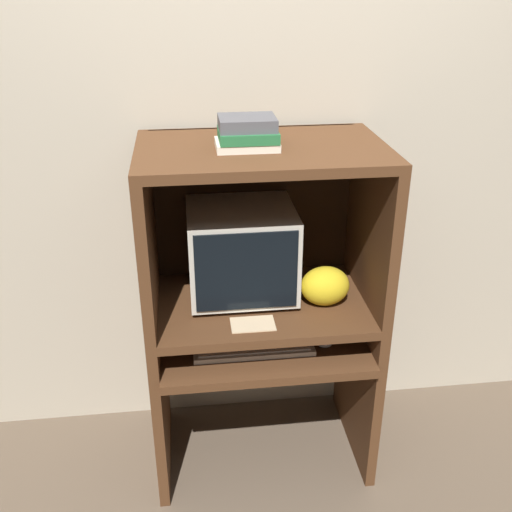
# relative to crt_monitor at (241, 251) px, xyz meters

# --- Properties ---
(ground_plane) EXTENTS (12.00, 12.00, 0.00)m
(ground_plane) POSITION_rel_crt_monitor_xyz_m (0.07, -0.35, -0.96)
(ground_plane) COLOR brown
(wall_back) EXTENTS (6.00, 0.06, 2.60)m
(wall_back) POSITION_rel_crt_monitor_xyz_m (0.07, 0.28, 0.34)
(wall_back) COLOR #B2A893
(wall_back) RESTS_ON ground_plane
(desk_base) EXTENTS (0.89, 0.59, 0.62)m
(desk_base) POSITION_rel_crt_monitor_xyz_m (0.07, -0.10, -0.57)
(desk_base) COLOR #4C2D19
(desk_base) RESTS_ON ground_plane
(desk_monitor_shelf) EXTENTS (0.89, 0.57, 0.15)m
(desk_monitor_shelf) POSITION_rel_crt_monitor_xyz_m (0.07, -0.07, -0.23)
(desk_monitor_shelf) COLOR #4C2D19
(desk_monitor_shelf) RESTS_ON desk_base
(hutch_upper) EXTENTS (0.89, 0.57, 0.63)m
(hutch_upper) POSITION_rel_crt_monitor_xyz_m (0.07, -0.04, 0.22)
(hutch_upper) COLOR #4C2D19
(hutch_upper) RESTS_ON desk_monitor_shelf
(crt_monitor) EXTENTS (0.41, 0.38, 0.37)m
(crt_monitor) POSITION_rel_crt_monitor_xyz_m (0.00, 0.00, 0.00)
(crt_monitor) COLOR beige
(crt_monitor) RESTS_ON desk_monitor_shelf
(keyboard) EXTENTS (0.47, 0.13, 0.03)m
(keyboard) POSITION_rel_crt_monitor_xyz_m (0.02, -0.19, -0.33)
(keyboard) COLOR beige
(keyboard) RESTS_ON desk_base
(mouse) EXTENTS (0.06, 0.04, 0.03)m
(mouse) POSITION_rel_crt_monitor_xyz_m (0.31, -0.20, -0.33)
(mouse) COLOR #B7B7B7
(mouse) RESTS_ON desk_base
(snack_bag) EXTENTS (0.19, 0.14, 0.16)m
(snack_bag) POSITION_rel_crt_monitor_xyz_m (0.31, -0.12, -0.11)
(snack_bag) COLOR gold
(snack_bag) RESTS_ON desk_monitor_shelf
(book_stack) EXTENTS (0.22, 0.17, 0.11)m
(book_stack) POSITION_rel_crt_monitor_xyz_m (0.02, -0.09, 0.49)
(book_stack) COLOR beige
(book_stack) RESTS_ON hutch_upper
(paper_card) EXTENTS (0.16, 0.11, 0.00)m
(paper_card) POSITION_rel_crt_monitor_xyz_m (0.02, -0.24, -0.19)
(paper_card) COLOR #CCB28C
(paper_card) RESTS_ON desk_monitor_shelf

